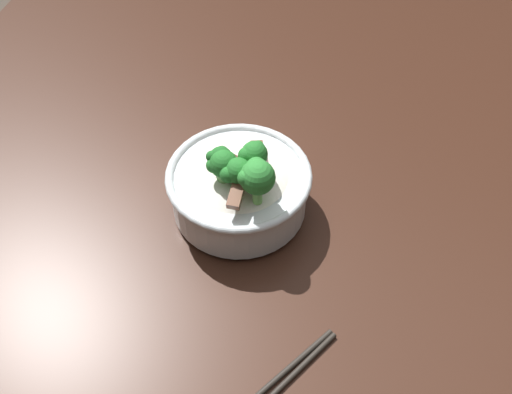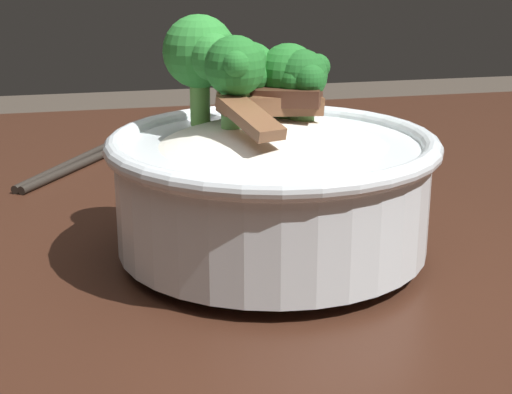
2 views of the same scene
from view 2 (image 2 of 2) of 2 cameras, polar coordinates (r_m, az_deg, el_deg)
name	(u,v)px [view 2 (image 2 of 2)]	position (r m, az deg, el deg)	size (l,w,h in m)	color
rice_bowl	(270,172)	(0.49, 1.03, 1.81)	(0.20, 0.20, 0.15)	silver
chopsticks_pair	(96,154)	(0.74, -11.37, 3.02)	(0.21, 0.14, 0.01)	#28231E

